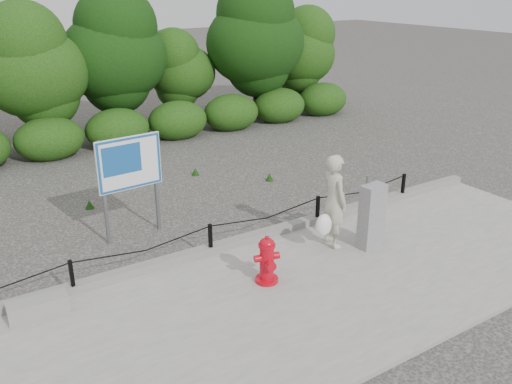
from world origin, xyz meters
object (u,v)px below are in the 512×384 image
object	(u,v)px
utility_cabinet	(371,216)
advertising_sign	(129,168)
concrete_block	(38,308)
fire_hydrant	(267,260)
pedestrian	(333,202)

from	to	relation	value
utility_cabinet	advertising_sign	world-z (taller)	advertising_sign
concrete_block	utility_cabinet	bearing A→B (deg)	-9.94
advertising_sign	utility_cabinet	bearing A→B (deg)	-44.09
fire_hydrant	utility_cabinet	xyz separation A→B (m)	(2.35, 0.02, 0.22)
pedestrian	advertising_sign	bearing A→B (deg)	56.37
fire_hydrant	concrete_block	bearing A→B (deg)	176.02
utility_cabinet	pedestrian	bearing A→B (deg)	136.58
pedestrian	utility_cabinet	world-z (taller)	pedestrian
pedestrian	utility_cabinet	xyz separation A→B (m)	(0.56, -0.44, -0.25)
advertising_sign	fire_hydrant	bearing A→B (deg)	-72.51
fire_hydrant	utility_cabinet	size ratio (longest dim) A/B	0.61
fire_hydrant	pedestrian	xyz separation A→B (m)	(1.78, 0.46, 0.48)
concrete_block	advertising_sign	bearing A→B (deg)	40.65
utility_cabinet	advertising_sign	xyz separation A→B (m)	(-3.52, 2.95, 0.75)
utility_cabinet	concrete_block	bearing A→B (deg)	164.67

